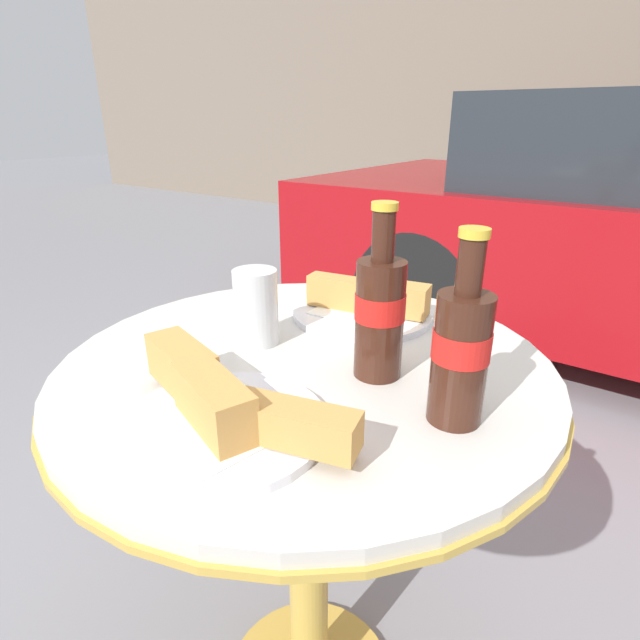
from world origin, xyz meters
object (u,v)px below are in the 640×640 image
(cola_bottle_right, at_px, (461,350))
(bistro_table, at_px, (307,442))
(lunch_plate_near, at_px, (222,408))
(cola_bottle_left, at_px, (380,312))
(lunch_plate_far, at_px, (365,306))
(drinking_glass, at_px, (258,309))

(cola_bottle_right, bearing_deg, bistro_table, 173.47)
(bistro_table, xyz_separation_m, lunch_plate_near, (0.03, -0.20, 0.18))
(bistro_table, xyz_separation_m, cola_bottle_left, (0.11, 0.02, 0.25))
(cola_bottle_right, bearing_deg, lunch_plate_near, -140.74)
(cola_bottle_left, xyz_separation_m, lunch_plate_far, (-0.13, 0.18, -0.07))
(cola_bottle_right, relative_size, drinking_glass, 1.92)
(drinking_glass, relative_size, lunch_plate_near, 0.36)
(cola_bottle_left, xyz_separation_m, cola_bottle_right, (0.13, -0.05, -0.00))
(cola_bottle_right, xyz_separation_m, drinking_glass, (-0.35, 0.03, -0.04))
(cola_bottle_right, relative_size, lunch_plate_near, 0.70)
(drinking_glass, xyz_separation_m, lunch_plate_far, (0.08, 0.20, -0.03))
(drinking_glass, xyz_separation_m, lunch_plate_near, (0.13, -0.21, -0.03))
(cola_bottle_left, bearing_deg, cola_bottle_right, -19.28)
(cola_bottle_left, bearing_deg, drinking_glass, -176.45)
(drinking_glass, height_order, lunch_plate_far, drinking_glass)
(cola_bottle_left, height_order, lunch_plate_far, cola_bottle_left)
(cola_bottle_right, distance_m, lunch_plate_near, 0.29)
(bistro_table, distance_m, cola_bottle_left, 0.28)
(cola_bottle_right, relative_size, lunch_plate_far, 0.91)
(bistro_table, height_order, cola_bottle_left, cola_bottle_left)
(drinking_glass, relative_size, lunch_plate_far, 0.47)
(drinking_glass, bearing_deg, bistro_table, -2.87)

